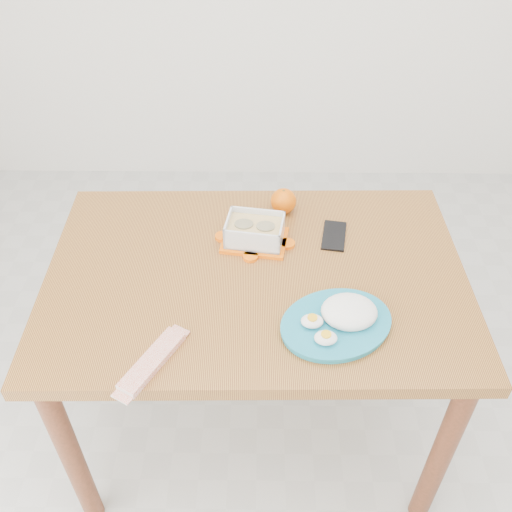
{
  "coord_description": "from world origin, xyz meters",
  "views": [
    {
      "loc": [
        -0.18,
        -1.01,
        1.83
      ],
      "look_at": [
        -0.2,
        0.13,
        0.81
      ],
      "focal_mm": 40.0,
      "sensor_mm": 36.0,
      "label": 1
    }
  ],
  "objects_px": {
    "food_container": "(255,232)",
    "smartphone": "(334,236)",
    "dining_table": "(256,298)",
    "orange_fruit": "(283,201)",
    "rice_plate": "(340,318)"
  },
  "relations": [
    {
      "from": "food_container",
      "to": "smartphone",
      "type": "distance_m",
      "value": 0.24
    },
    {
      "from": "food_container",
      "to": "rice_plate",
      "type": "height_order",
      "value": "food_container"
    },
    {
      "from": "rice_plate",
      "to": "orange_fruit",
      "type": "bearing_deg",
      "value": 81.66
    },
    {
      "from": "dining_table",
      "to": "rice_plate",
      "type": "bearing_deg",
      "value": -42.91
    },
    {
      "from": "smartphone",
      "to": "rice_plate",
      "type": "bearing_deg",
      "value": -83.36
    },
    {
      "from": "food_container",
      "to": "rice_plate",
      "type": "distance_m",
      "value": 0.39
    },
    {
      "from": "dining_table",
      "to": "orange_fruit",
      "type": "bearing_deg",
      "value": 72.66
    },
    {
      "from": "orange_fruit",
      "to": "rice_plate",
      "type": "xyz_separation_m",
      "value": [
        0.13,
        -0.47,
        -0.01
      ]
    },
    {
      "from": "dining_table",
      "to": "orange_fruit",
      "type": "height_order",
      "value": "orange_fruit"
    },
    {
      "from": "dining_table",
      "to": "rice_plate",
      "type": "xyz_separation_m",
      "value": [
        0.21,
        -0.19,
        0.13
      ]
    },
    {
      "from": "dining_table",
      "to": "food_container",
      "type": "relative_size",
      "value": 5.75
    },
    {
      "from": "dining_table",
      "to": "food_container",
      "type": "height_order",
      "value": "food_container"
    },
    {
      "from": "food_container",
      "to": "smartphone",
      "type": "bearing_deg",
      "value": 15.05
    },
    {
      "from": "smartphone",
      "to": "dining_table",
      "type": "bearing_deg",
      "value": -136.37
    },
    {
      "from": "dining_table",
      "to": "food_container",
      "type": "bearing_deg",
      "value": 91.25
    }
  ]
}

